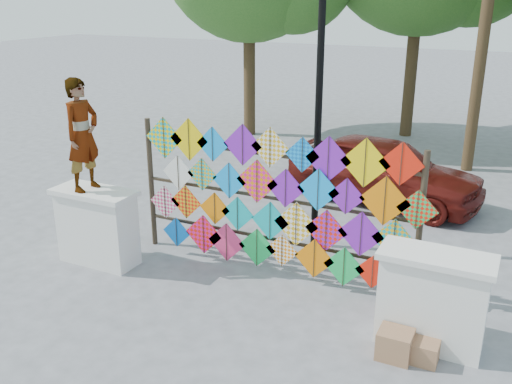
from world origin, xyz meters
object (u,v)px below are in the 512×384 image
Objects in this scene: lamppost at (319,96)px; sedan at (384,170)px; kite_rack at (276,202)px; vendor_woman at (82,135)px.

sedan is at bearing 79.29° from lamppost.
sedan is 0.93× the size of lamppost.
kite_rack is 1.11× the size of lamppost.
kite_rack reaches higher than sedan.
lamppost reaches higher than kite_rack.
kite_rack is at bearing -69.82° from vendor_woman.
kite_rack is 1.19× the size of sedan.
kite_rack is 1.95m from lamppost.
sedan is at bearing -33.47° from vendor_woman.
lamppost reaches higher than vendor_woman.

